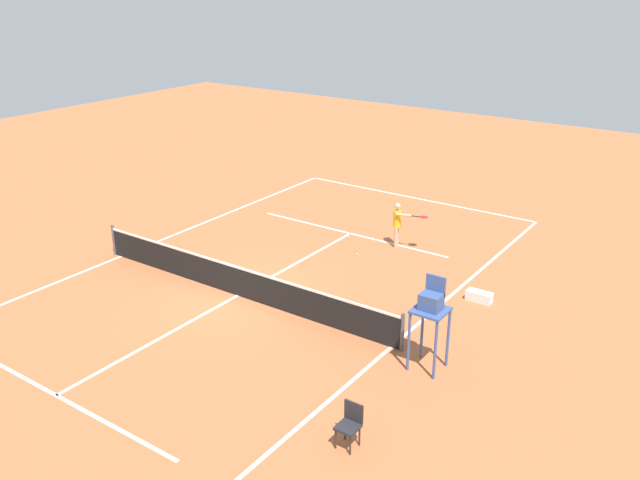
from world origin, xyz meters
name	(u,v)px	position (x,y,z in m)	size (l,w,h in m)	color
ground_plane	(238,295)	(0.00, 0.00, 0.00)	(60.00, 60.00, 0.00)	#B76038
court_lines	(238,295)	(0.00, 0.00, 0.00)	(10.61, 22.94, 0.01)	white
tennis_net	(237,280)	(0.00, 0.00, 0.50)	(11.21, 0.10, 1.07)	#4C4C51
player_serving	(398,221)	(-2.06, -6.14, 0.95)	(1.29, 0.50, 1.61)	#D8A884
tennis_ball	(357,254)	(-1.29, -4.68, 0.03)	(0.07, 0.07, 0.07)	#CCE033
umpire_chair	(431,309)	(-6.45, 0.34, 1.61)	(0.80, 0.80, 2.41)	#38518C
courtside_chair_near	(350,423)	(-6.46, 3.90, 0.53)	(0.44, 0.46, 0.95)	#262626
equipment_bag	(479,296)	(-6.08, -3.79, 0.15)	(0.76, 0.32, 0.30)	white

